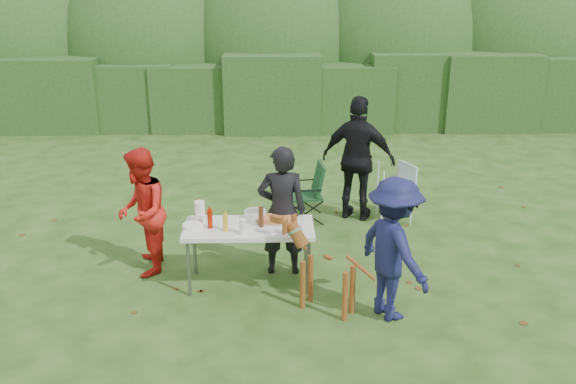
{
  "coord_description": "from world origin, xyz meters",
  "views": [
    {
      "loc": [
        0.02,
        -6.4,
        3.46
      ],
      "look_at": [
        0.19,
        0.55,
        1.0
      ],
      "focal_mm": 38.0,
      "sensor_mm": 36.0,
      "label": 1
    }
  ],
  "objects_px": {
    "ketchup_bottle": "(210,219)",
    "dog": "(328,270)",
    "camping_chair": "(305,192)",
    "beer_bottle": "(261,217)",
    "paper_towel_roll": "(200,212)",
    "person_red_jacket": "(142,212)",
    "child": "(394,249)",
    "mustard_bottle": "(226,223)",
    "person_cook": "(282,211)",
    "folding_table": "(249,231)",
    "lawn_chair": "(394,192)",
    "person_black_puffy": "(358,159)"
  },
  "relations": [
    {
      "from": "folding_table",
      "to": "lawn_chair",
      "type": "bearing_deg",
      "value": 43.65
    },
    {
      "from": "ketchup_bottle",
      "to": "beer_bottle",
      "type": "height_order",
      "value": "beer_bottle"
    },
    {
      "from": "camping_chair",
      "to": "beer_bottle",
      "type": "relative_size",
      "value": 3.67
    },
    {
      "from": "ketchup_bottle",
      "to": "camping_chair",
      "type": "bearing_deg",
      "value": 59.6
    },
    {
      "from": "folding_table",
      "to": "ketchup_bottle",
      "type": "xyz_separation_m",
      "value": [
        -0.44,
        -0.04,
        0.16
      ]
    },
    {
      "from": "ketchup_bottle",
      "to": "dog",
      "type": "bearing_deg",
      "value": -24.8
    },
    {
      "from": "person_red_jacket",
      "to": "ketchup_bottle",
      "type": "relative_size",
      "value": 7.12
    },
    {
      "from": "person_black_puffy",
      "to": "paper_towel_roll",
      "type": "height_order",
      "value": "person_black_puffy"
    },
    {
      "from": "person_red_jacket",
      "to": "ketchup_bottle",
      "type": "bearing_deg",
      "value": 58.29
    },
    {
      "from": "camping_chair",
      "to": "mustard_bottle",
      "type": "xyz_separation_m",
      "value": [
        -1.01,
        -2.13,
        0.4
      ]
    },
    {
      "from": "person_black_puffy",
      "to": "ketchup_bottle",
      "type": "xyz_separation_m",
      "value": [
        -1.98,
        -2.11,
        -0.08
      ]
    },
    {
      "from": "folding_table",
      "to": "camping_chair",
      "type": "bearing_deg",
      "value": 69.38
    },
    {
      "from": "person_black_puffy",
      "to": "camping_chair",
      "type": "bearing_deg",
      "value": 27.95
    },
    {
      "from": "dog",
      "to": "lawn_chair",
      "type": "height_order",
      "value": "dog"
    },
    {
      "from": "dog",
      "to": "camping_chair",
      "type": "height_order",
      "value": "dog"
    },
    {
      "from": "folding_table",
      "to": "child",
      "type": "distance_m",
      "value": 1.71
    },
    {
      "from": "beer_bottle",
      "to": "dog",
      "type": "bearing_deg",
      "value": -40.89
    },
    {
      "from": "paper_towel_roll",
      "to": "dog",
      "type": "bearing_deg",
      "value": -28.3
    },
    {
      "from": "dog",
      "to": "ketchup_bottle",
      "type": "xyz_separation_m",
      "value": [
        -1.3,
        0.6,
        0.36
      ]
    },
    {
      "from": "beer_bottle",
      "to": "paper_towel_roll",
      "type": "xyz_separation_m",
      "value": [
        -0.72,
        0.15,
        0.01
      ]
    },
    {
      "from": "beer_bottle",
      "to": "paper_towel_roll",
      "type": "height_order",
      "value": "paper_towel_roll"
    },
    {
      "from": "child",
      "to": "mustard_bottle",
      "type": "distance_m",
      "value": 1.9
    },
    {
      "from": "person_red_jacket",
      "to": "dog",
      "type": "relative_size",
      "value": 1.53
    },
    {
      "from": "dog",
      "to": "ketchup_bottle",
      "type": "bearing_deg",
      "value": 7.36
    },
    {
      "from": "person_cook",
      "to": "child",
      "type": "distance_m",
      "value": 1.56
    },
    {
      "from": "child",
      "to": "ketchup_bottle",
      "type": "bearing_deg",
      "value": 42.27
    },
    {
      "from": "person_red_jacket",
      "to": "beer_bottle",
      "type": "relative_size",
      "value": 6.53
    },
    {
      "from": "folding_table",
      "to": "person_cook",
      "type": "xyz_separation_m",
      "value": [
        0.39,
        0.31,
        0.12
      ]
    },
    {
      "from": "person_red_jacket",
      "to": "child",
      "type": "distance_m",
      "value": 3.05
    },
    {
      "from": "camping_chair",
      "to": "ketchup_bottle",
      "type": "height_order",
      "value": "ketchup_bottle"
    },
    {
      "from": "child",
      "to": "beer_bottle",
      "type": "relative_size",
      "value": 6.49
    },
    {
      "from": "person_cook",
      "to": "beer_bottle",
      "type": "xyz_separation_m",
      "value": [
        -0.25,
        -0.32,
        0.05
      ]
    },
    {
      "from": "child",
      "to": "lawn_chair",
      "type": "distance_m",
      "value": 2.81
    },
    {
      "from": "person_red_jacket",
      "to": "mustard_bottle",
      "type": "bearing_deg",
      "value": 57.83
    },
    {
      "from": "mustard_bottle",
      "to": "person_red_jacket",
      "type": "bearing_deg",
      "value": 154.65
    },
    {
      "from": "person_red_jacket",
      "to": "ketchup_bottle",
      "type": "xyz_separation_m",
      "value": [
        0.86,
        -0.4,
        0.07
      ]
    },
    {
      "from": "lawn_chair",
      "to": "beer_bottle",
      "type": "relative_size",
      "value": 3.59
    },
    {
      "from": "folding_table",
      "to": "dog",
      "type": "height_order",
      "value": "dog"
    },
    {
      "from": "folding_table",
      "to": "person_black_puffy",
      "type": "xyz_separation_m",
      "value": [
        1.54,
        2.07,
        0.24
      ]
    },
    {
      "from": "person_red_jacket",
      "to": "mustard_bottle",
      "type": "xyz_separation_m",
      "value": [
        1.05,
        -0.5,
        0.06
      ]
    },
    {
      "from": "folding_table",
      "to": "beer_bottle",
      "type": "relative_size",
      "value": 6.25
    },
    {
      "from": "lawn_chair",
      "to": "beer_bottle",
      "type": "xyz_separation_m",
      "value": [
        -1.94,
        -2.0,
        0.43
      ]
    },
    {
      "from": "person_cook",
      "to": "beer_bottle",
      "type": "bearing_deg",
      "value": 52.39
    },
    {
      "from": "dog",
      "to": "camping_chair",
      "type": "relative_size",
      "value": 1.16
    },
    {
      "from": "person_cook",
      "to": "camping_chair",
      "type": "height_order",
      "value": "person_cook"
    },
    {
      "from": "person_red_jacket",
      "to": "mustard_bottle",
      "type": "height_order",
      "value": "person_red_jacket"
    },
    {
      "from": "child",
      "to": "lawn_chair",
      "type": "xyz_separation_m",
      "value": [
        0.55,
        2.74,
        -0.35
      ]
    },
    {
      "from": "camping_chair",
      "to": "lawn_chair",
      "type": "distance_m",
      "value": 1.33
    },
    {
      "from": "person_red_jacket",
      "to": "camping_chair",
      "type": "distance_m",
      "value": 2.65
    },
    {
      "from": "camping_chair",
      "to": "ketchup_bottle",
      "type": "xyz_separation_m",
      "value": [
        -1.19,
        -2.03,
        0.41
      ]
    }
  ]
}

